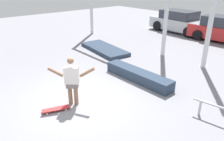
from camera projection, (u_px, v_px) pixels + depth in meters
The scene contains 7 objects.
ground_plane at pixel (80, 101), 6.90m from camera, with size 36.00×36.00×0.00m, color gray.
skateboarder at pixel (72, 79), 6.43m from camera, with size 0.99×1.10×1.53m.
skateboard at pixel (56, 109), 6.37m from camera, with size 0.45×0.82×0.08m.
grind_box at pixel (138, 75), 8.23m from camera, with size 2.91×0.56×0.39m, color #28384C.
manual_pad at pixel (104, 49), 11.64m from camera, with size 3.06×1.21×0.19m, color #28384C.
parked_car_silver at pixel (180, 22), 15.41m from camera, with size 4.34×2.09×1.50m.
parked_car_red at pixel (224, 30), 13.14m from camera, with size 4.06×2.06×1.50m.
Camera 1 is at (5.20, -3.10, 3.60)m, focal length 35.00 mm.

